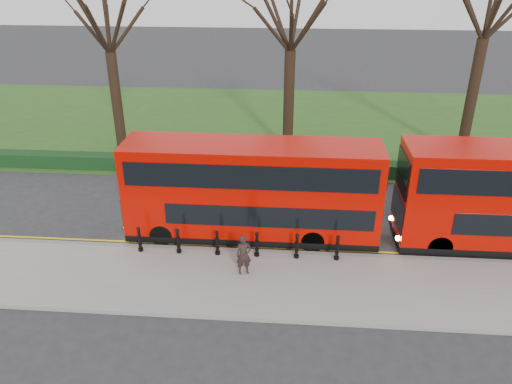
{
  "coord_description": "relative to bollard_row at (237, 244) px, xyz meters",
  "views": [
    {
      "loc": [
        2.31,
        -17.61,
        10.97
      ],
      "look_at": [
        0.89,
        0.5,
        2.0
      ],
      "focal_mm": 35.0,
      "sensor_mm": 36.0,
      "label": 1
    }
  ],
  "objects": [
    {
      "name": "yellow_line_inner",
      "position": [
        -0.29,
        0.85,
        -0.64
      ],
      "size": [
        60.0,
        0.1,
        0.01
      ],
      "primitive_type": "cube",
      "color": "yellow",
      "rests_on": "ground"
    },
    {
      "name": "grass_verge",
      "position": [
        -0.29,
        16.35,
        -0.62
      ],
      "size": [
        60.0,
        18.0,
        0.06
      ],
      "primitive_type": "cube",
      "color": "#2A4A18",
      "rests_on": "ground"
    },
    {
      "name": "ground",
      "position": [
        -0.29,
        1.35,
        -0.65
      ],
      "size": [
        120.0,
        120.0,
        0.0
      ],
      "primitive_type": "plane",
      "color": "#28282B",
      "rests_on": "ground"
    },
    {
      "name": "hedge",
      "position": [
        -0.29,
        8.15,
        -0.25
      ],
      "size": [
        60.0,
        0.9,
        0.8
      ],
      "primitive_type": "cube",
      "color": "black",
      "rests_on": "ground"
    },
    {
      "name": "pavement",
      "position": [
        -0.29,
        -1.65,
        -0.57
      ],
      "size": [
        60.0,
        4.0,
        0.15
      ],
      "primitive_type": "cube",
      "color": "gray",
      "rests_on": "ground"
    },
    {
      "name": "tree_mid",
      "position": [
        1.71,
        11.35,
        7.18
      ],
      "size": [
        6.9,
        6.9,
        10.78
      ],
      "color": "black",
      "rests_on": "ground"
    },
    {
      "name": "bollard_row",
      "position": [
        0.0,
        0.0,
        0.0
      ],
      "size": [
        7.83,
        0.15,
        1.0
      ],
      "color": "black",
      "rests_on": "pavement"
    },
    {
      "name": "pedestrian",
      "position": [
        0.38,
        -1.17,
        0.28
      ],
      "size": [
        0.65,
        0.52,
        1.56
      ],
      "primitive_type": "imported",
      "rotation": [
        0.0,
        0.0,
        0.29
      ],
      "color": "black",
      "rests_on": "pavement"
    },
    {
      "name": "tree_left",
      "position": [
        -8.29,
        11.35,
        6.88
      ],
      "size": [
        6.64,
        6.64,
        10.37
      ],
      "color": "black",
      "rests_on": "ground"
    },
    {
      "name": "bus_lead",
      "position": [
        0.43,
        1.78,
        1.4
      ],
      "size": [
        10.24,
        2.35,
        4.07
      ],
      "color": "#B30800",
      "rests_on": "ground"
    },
    {
      "name": "kerb",
      "position": [
        -0.29,
        0.35,
        -0.57
      ],
      "size": [
        60.0,
        0.25,
        0.16
      ],
      "primitive_type": "cube",
      "color": "slate",
      "rests_on": "ground"
    },
    {
      "name": "yellow_line_outer",
      "position": [
        -0.29,
        0.65,
        -0.64
      ],
      "size": [
        60.0,
        0.1,
        0.01
      ],
      "primitive_type": "cube",
      "color": "yellow",
      "rests_on": "ground"
    }
  ]
}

